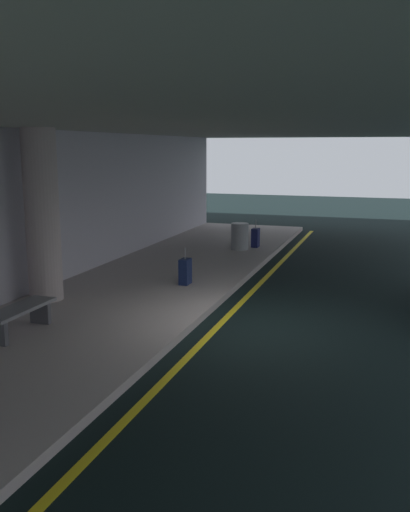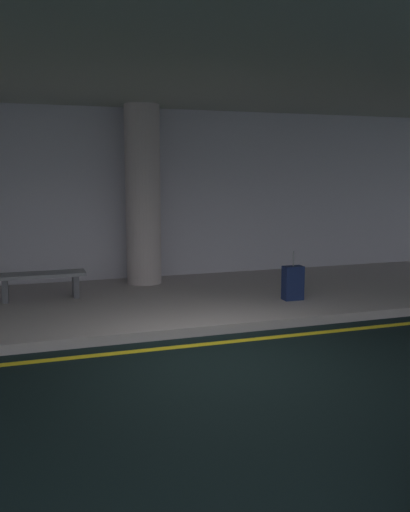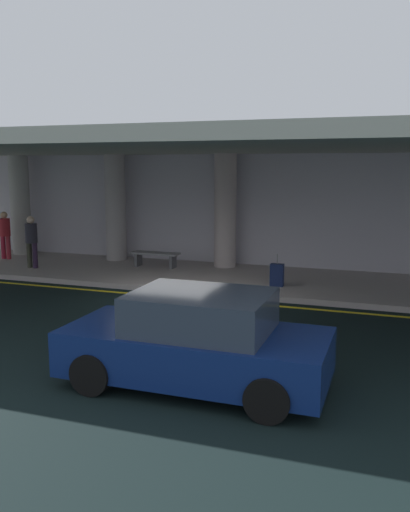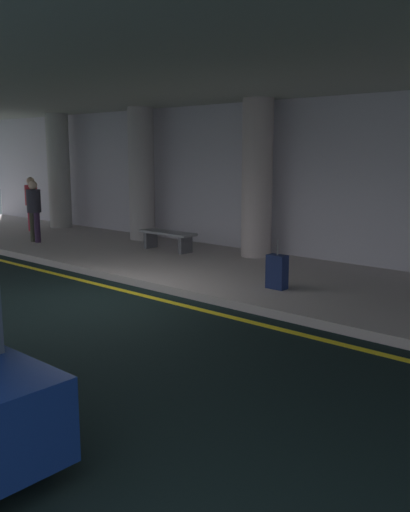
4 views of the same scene
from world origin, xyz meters
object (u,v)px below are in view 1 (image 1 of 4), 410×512
at_px(trash_bin_steel, 240,236).
at_px(support_column_center, 42,216).
at_px(bench_metal, 19,314).
at_px(suitcase_upright_secondary, 185,271).
at_px(suitcase_upright_primary, 255,238).

bearing_deg(trash_bin_steel, support_column_center, 161.38).
distance_m(bench_metal, trash_bin_steel, 9.43).
height_order(bench_metal, trash_bin_steel, trash_bin_steel).
height_order(suitcase_upright_secondary, trash_bin_steel, suitcase_upright_secondary).
bearing_deg(support_column_center, bench_metal, -157.56).
relative_size(support_column_center, suitcase_upright_primary, 4.06).
height_order(suitcase_upright_primary, bench_metal, suitcase_upright_primary).
distance_m(suitcase_upright_secondary, trash_bin_steel, 4.95).
relative_size(suitcase_upright_secondary, bench_metal, 0.56).
height_order(suitcase_upright_primary, suitcase_upright_secondary, same).
bearing_deg(support_column_center, trash_bin_steel, -18.62).
bearing_deg(suitcase_upright_secondary, trash_bin_steel, -24.05).
distance_m(suitcase_upright_secondary, bench_metal, 4.60).
relative_size(support_column_center, trash_bin_steel, 4.29).
xyz_separation_m(support_column_center, bench_metal, (-2.11, -0.87, -1.47)).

